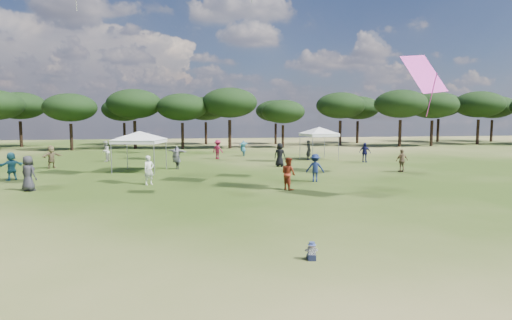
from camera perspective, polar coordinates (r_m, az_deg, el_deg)
The scene contains 6 objects.
ground at distance 10.45m, azimuth 8.65°, elevation -16.33°, with size 140.00×140.00×0.00m, color #344A16.
tree_line at distance 56.84m, azimuth -4.81°, elevation 7.24°, with size 108.78×17.63×7.77m.
tent_left at distance 31.80m, azimuth -15.30°, elevation 3.51°, with size 6.25×6.25×3.21m.
tent_right at distance 39.61m, azimuth 8.42°, elevation 4.20°, with size 5.55×5.55×3.32m.
toddler at distance 12.10m, azimuth 7.44°, elevation -12.05°, with size 0.36×0.39×0.51m.
festival_crowd at distance 32.84m, azimuth -7.99°, elevation 0.38°, with size 27.46×21.60×1.89m.
Camera 1 is at (-3.22, -9.14, 3.91)m, focal length 30.00 mm.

